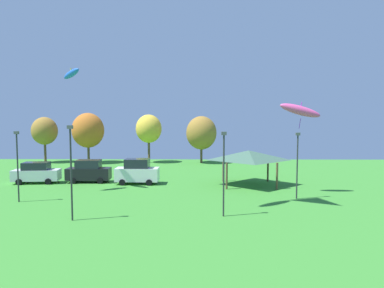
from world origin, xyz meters
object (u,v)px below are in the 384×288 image
(parked_car_leftmost, at_px, (36,173))
(kite_flying_4, at_px, (300,110))
(kite_flying_1, at_px, (71,74))
(parked_car_second_from_left, at_px, (89,171))
(light_post_3, at_px, (224,169))
(parked_car_third_from_left, at_px, (137,172))
(light_post_2, at_px, (71,167))
(light_post_1, at_px, (297,161))
(treeline_tree_0, at_px, (45,131))
(park_pavilion, at_px, (249,155))
(treeline_tree_3, at_px, (201,133))
(light_post_0, at_px, (17,162))
(treeline_tree_2, at_px, (149,129))
(treeline_tree_1, at_px, (88,130))

(parked_car_leftmost, bearing_deg, kite_flying_4, -16.30)
(kite_flying_4, bearing_deg, kite_flying_1, 176.49)
(parked_car_leftmost, bearing_deg, parked_car_second_from_left, -0.22)
(light_post_3, bearing_deg, parked_car_third_from_left, 124.20)
(parked_car_second_from_left, relative_size, parked_car_third_from_left, 1.03)
(parked_car_second_from_left, distance_m, light_post_2, 14.39)
(light_post_1, distance_m, treeline_tree_0, 40.17)
(park_pavilion, relative_size, treeline_tree_3, 0.87)
(kite_flying_4, relative_size, parked_car_second_from_left, 0.83)
(light_post_0, xyz_separation_m, treeline_tree_2, (7.23, 25.56, 1.96))
(park_pavilion, bearing_deg, parked_car_second_from_left, 175.45)
(parked_car_third_from_left, relative_size, treeline_tree_1, 0.58)
(kite_flying_1, height_order, light_post_3, kite_flying_1)
(kite_flying_1, distance_m, light_post_0, 9.58)
(treeline_tree_2, bearing_deg, light_post_2, -91.81)
(light_post_0, height_order, treeline_tree_0, treeline_tree_0)
(park_pavilion, height_order, treeline_tree_1, treeline_tree_1)
(parked_car_second_from_left, xyz_separation_m, parked_car_third_from_left, (5.38, -0.79, 0.10))
(kite_flying_1, height_order, parked_car_second_from_left, kite_flying_1)
(parked_car_leftmost, relative_size, parked_car_third_from_left, 1.09)
(parked_car_second_from_left, bearing_deg, treeline_tree_1, 105.64)
(park_pavilion, height_order, light_post_0, light_post_0)
(kite_flying_1, height_order, light_post_1, kite_flying_1)
(light_post_1, bearing_deg, kite_flying_1, 170.31)
(parked_car_leftmost, xyz_separation_m, parked_car_second_from_left, (5.38, 0.58, 0.07))
(kite_flying_1, bearing_deg, kite_flying_4, -3.51)
(parked_car_third_from_left, relative_size, treeline_tree_3, 0.62)
(kite_flying_4, relative_size, treeline_tree_1, 0.50)
(light_post_3, relative_size, treeline_tree_2, 0.79)
(light_post_2, height_order, treeline_tree_0, treeline_tree_0)
(kite_flying_4, distance_m, park_pavilion, 7.15)
(park_pavilion, bearing_deg, treeline_tree_0, 148.27)
(light_post_3, bearing_deg, treeline_tree_3, 92.17)
(treeline_tree_0, bearing_deg, treeline_tree_2, 0.82)
(park_pavilion, height_order, treeline_tree_3, treeline_tree_3)
(kite_flying_1, bearing_deg, parked_car_third_from_left, 29.18)
(treeline_tree_1, bearing_deg, parked_car_third_from_left, -58.24)
(park_pavilion, bearing_deg, treeline_tree_3, 104.47)
(parked_car_second_from_left, bearing_deg, treeline_tree_0, 124.11)
(treeline_tree_1, bearing_deg, treeline_tree_3, 1.11)
(light_post_1, bearing_deg, park_pavilion, 117.94)
(light_post_1, relative_size, treeline_tree_2, 0.76)
(park_pavilion, xyz_separation_m, light_post_2, (-13.75, -12.47, 0.53))
(light_post_0, bearing_deg, park_pavilion, 20.29)
(treeline_tree_0, bearing_deg, parked_car_third_from_left, -44.93)
(treeline_tree_1, relative_size, treeline_tree_2, 1.03)
(kite_flying_1, xyz_separation_m, light_post_0, (-2.85, -4.85, -7.76))
(kite_flying_4, distance_m, parked_car_third_from_left, 17.38)
(parked_car_third_from_left, relative_size, light_post_0, 0.77)
(treeline_tree_3, bearing_deg, parked_car_leftmost, -136.24)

